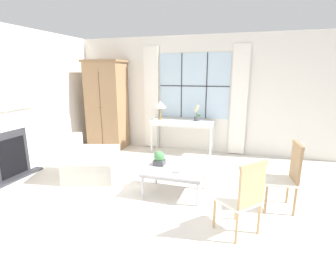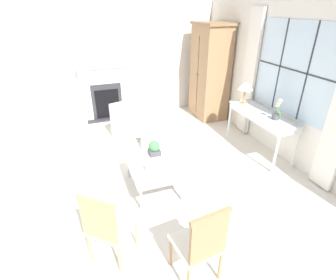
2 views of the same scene
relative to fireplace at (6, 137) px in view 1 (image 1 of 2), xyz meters
name	(u,v)px [view 1 (image 1 of 2)]	position (x,y,z in m)	size (l,w,h in m)	color
ground_plane	(152,203)	(2.91, -0.17, -0.78)	(14.00, 14.00, 0.00)	silver
wall_back_windowed	(194,95)	(2.91, 2.85, 0.62)	(7.20, 0.14, 2.80)	silver
wall_left	(15,101)	(-0.12, 0.43, 0.62)	(0.06, 7.20, 2.80)	silver
fireplace	(6,137)	(0.00, 0.00, 0.00)	(0.34, 1.27, 2.34)	#2D2D33
armoire	(107,105)	(0.71, 2.46, 0.35)	(1.01, 0.71, 2.25)	#93704C
console_table	(182,124)	(2.71, 2.52, -0.05)	(1.54, 0.50, 0.82)	silver
table_lamp	(160,105)	(2.16, 2.47, 0.39)	(0.30, 0.30, 0.45)	#9E7F47
potted_orchid	(197,115)	(3.06, 2.52, 0.18)	(0.16, 0.13, 0.38)	#4C4C51
armchair_upholstered	(90,164)	(1.45, 0.44, -0.52)	(1.12, 1.10, 0.78)	silver
side_chair_wooden	(287,173)	(4.81, 0.25, -0.23)	(0.49, 0.49, 1.00)	white
accent_chair_wooden	(244,195)	(4.25, -0.60, -0.25)	(0.62, 0.62, 0.96)	white
coffee_table	(175,172)	(3.16, 0.25, -0.40)	(0.97, 0.72, 0.43)	#BCBCC1
potted_plant_small	(159,158)	(2.86, 0.36, -0.24)	(0.19, 0.19, 0.24)	#4C4C51
pillar_candle	(181,169)	(3.28, 0.13, -0.30)	(0.11, 0.11, 0.12)	silver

